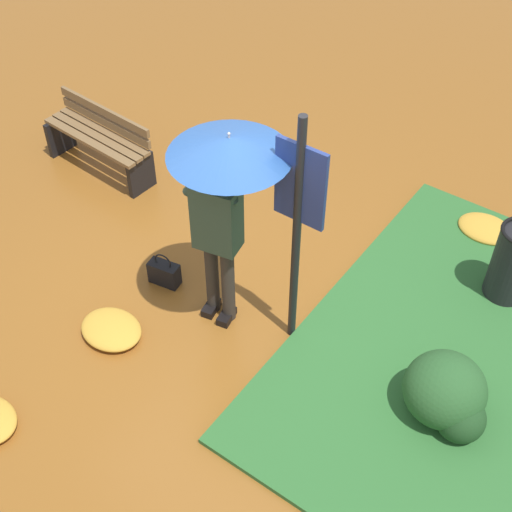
# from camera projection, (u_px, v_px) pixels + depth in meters

# --- Properties ---
(ground_plane) EXTENTS (18.00, 18.00, 0.00)m
(ground_plane) POSITION_uv_depth(u_px,v_px,m) (232.00, 316.00, 6.51)
(ground_plane) COLOR brown
(person_with_umbrella) EXTENTS (0.96, 0.96, 2.04)m
(person_with_umbrella) POSITION_uv_depth(u_px,v_px,m) (224.00, 183.00, 5.43)
(person_with_umbrella) COLOR #2D2823
(person_with_umbrella) RESTS_ON ground_plane
(info_sign_post) EXTENTS (0.44, 0.07, 2.30)m
(info_sign_post) POSITION_uv_depth(u_px,v_px,m) (299.00, 211.00, 5.36)
(info_sign_post) COLOR black
(info_sign_post) RESTS_ON ground_plane
(handbag) EXTENTS (0.32, 0.19, 0.37)m
(handbag) POSITION_uv_depth(u_px,v_px,m) (164.00, 273.00, 6.73)
(handbag) COLOR black
(handbag) RESTS_ON ground_plane
(park_bench) EXTENTS (1.40, 0.45, 0.75)m
(park_bench) POSITION_uv_depth(u_px,v_px,m) (100.00, 139.00, 7.85)
(park_bench) COLOR black
(park_bench) RESTS_ON ground_plane
(shrub_cluster) EXTENTS (0.73, 0.66, 0.60)m
(shrub_cluster) POSITION_uv_depth(u_px,v_px,m) (448.00, 395.00, 5.54)
(shrub_cluster) COLOR #285628
(shrub_cluster) RESTS_ON ground_plane
(leaf_pile_near_person) EXTENTS (0.58, 0.46, 0.13)m
(leaf_pile_near_person) POSITION_uv_depth(u_px,v_px,m) (485.00, 229.00, 7.28)
(leaf_pile_near_person) COLOR gold
(leaf_pile_near_person) RESTS_ON ground_plane
(leaf_pile_by_bench) EXTENTS (0.59, 0.47, 0.13)m
(leaf_pile_by_bench) POSITION_uv_depth(u_px,v_px,m) (111.00, 329.00, 6.30)
(leaf_pile_by_bench) COLOR gold
(leaf_pile_by_bench) RESTS_ON ground_plane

